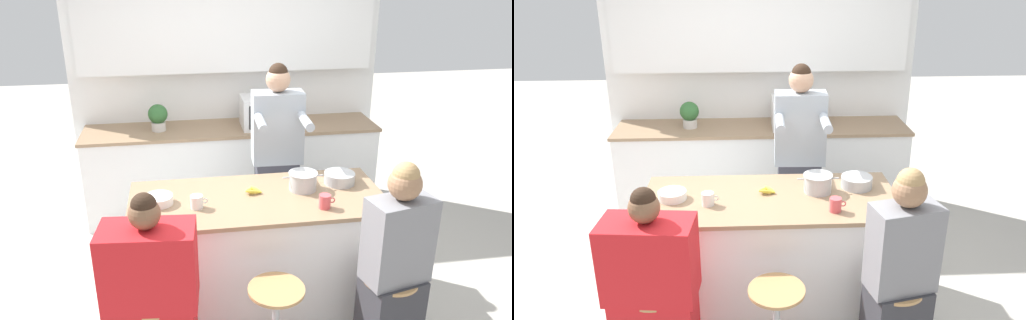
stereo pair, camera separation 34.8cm
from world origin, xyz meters
TOP-DOWN VIEW (x-y plane):
  - ground_plane at (0.00, 0.00)m, footprint 16.00×16.00m
  - wall_back at (0.00, 1.90)m, footprint 3.14×0.22m
  - back_counter at (0.00, 1.61)m, footprint 2.92×0.61m
  - kitchen_island at (0.00, 0.00)m, footprint 1.80×0.80m
  - bar_stool_rightmost at (0.72, -0.69)m, footprint 0.38×0.38m
  - person_cooking at (0.28, 0.70)m, footprint 0.44×0.56m
  - person_wrapped_blanket at (-0.73, -0.71)m, footprint 0.55×0.33m
  - person_seated_near at (0.73, -0.71)m, footprint 0.43×0.33m
  - cooking_pot at (0.34, 0.08)m, footprint 0.30×0.21m
  - fruit_bowl at (-0.69, 0.01)m, footprint 0.20×0.20m
  - mixing_bowl_steel at (0.64, 0.14)m, footprint 0.23×0.23m
  - coffee_cup_near at (0.42, -0.23)m, footprint 0.11×0.08m
  - coffee_cup_far at (-0.43, -0.10)m, footprint 0.12×0.09m
  - banana_bunch at (-0.02, 0.07)m, footprint 0.14×0.10m
  - microwave at (0.35, 1.58)m, footprint 0.50×0.37m
  - potted_plant at (-0.72, 1.61)m, footprint 0.19×0.19m

SIDE VIEW (x-z plane):
  - ground_plane at x=0.00m, z-range 0.00..0.00m
  - bar_stool_rightmost at x=0.72m, z-range 0.01..0.67m
  - back_counter at x=0.00m, z-range 0.00..0.93m
  - kitchen_island at x=0.00m, z-range 0.01..0.93m
  - person_wrapped_blanket at x=-0.73m, z-range -0.05..1.30m
  - person_seated_near at x=0.73m, z-range -0.06..1.37m
  - person_cooking at x=0.28m, z-range 0.00..1.73m
  - banana_bunch at x=-0.02m, z-range 0.93..0.97m
  - fruit_bowl at x=-0.69m, z-range 0.93..0.99m
  - mixing_bowl_steel at x=0.64m, z-range 0.93..1.01m
  - coffee_cup_far at x=-0.43m, z-range 0.93..1.02m
  - coffee_cup_near at x=0.42m, z-range 0.93..1.03m
  - cooking_pot at x=0.34m, z-range 0.93..1.06m
  - potted_plant at x=-0.72m, z-range 0.94..1.21m
  - microwave at x=0.35m, z-range 0.93..1.23m
  - wall_back at x=0.00m, z-range 0.19..2.89m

